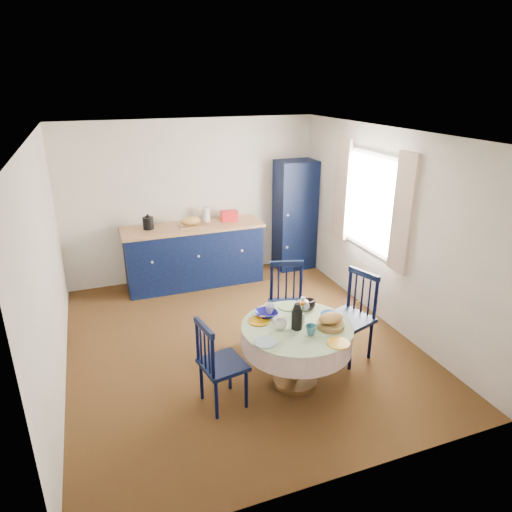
{
  "coord_description": "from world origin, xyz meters",
  "views": [
    {
      "loc": [
        -1.5,
        -4.65,
        3.03
      ],
      "look_at": [
        0.3,
        0.2,
        1.02
      ],
      "focal_mm": 32.0,
      "sensor_mm": 36.0,
      "label": 1
    }
  ],
  "objects": [
    {
      "name": "mug_d",
      "position": [
        0.15,
        -0.63,
        0.74
      ],
      "size": [
        0.11,
        0.11,
        0.1
      ],
      "primitive_type": "imported",
      "color": "silver",
      "rests_on": "dining_table"
    },
    {
      "name": "ceiling",
      "position": [
        0.0,
        0.0,
        2.5
      ],
      "size": [
        4.5,
        4.5,
        0.0
      ],
      "primitive_type": "plane",
      "rotation": [
        3.14,
        0.0,
        0.0
      ],
      "color": "white",
      "rests_on": "wall_back"
    },
    {
      "name": "mug_a",
      "position": [
        0.13,
        -0.97,
        0.74
      ],
      "size": [
        0.12,
        0.12,
        0.1
      ],
      "primitive_type": "imported",
      "color": "silver",
      "rests_on": "dining_table"
    },
    {
      "name": "chair_right",
      "position": [
        1.12,
        -0.73,
        0.52
      ],
      "size": [
        0.56,
        0.58,
        1.03
      ],
      "rotation": [
        0.0,
        0.0,
        -1.24
      ],
      "color": "black",
      "rests_on": "floor"
    },
    {
      "name": "window",
      "position": [
        1.95,
        0.3,
        1.52
      ],
      "size": [
        0.1,
        1.74,
        1.45
      ],
      "color": "white",
      "rests_on": "wall_right"
    },
    {
      "name": "wall_back",
      "position": [
        0.0,
        2.25,
        1.25
      ],
      "size": [
        4.0,
        0.02,
        2.5
      ],
      "primitive_type": "cube",
      "color": "beige",
      "rests_on": "floor"
    },
    {
      "name": "wall_left",
      "position": [
        -2.0,
        0.0,
        1.25
      ],
      "size": [
        0.02,
        4.5,
        2.5
      ],
      "primitive_type": "cube",
      "color": "beige",
      "rests_on": "floor"
    },
    {
      "name": "wall_right",
      "position": [
        2.0,
        0.0,
        1.25
      ],
      "size": [
        0.02,
        4.5,
        2.5
      ],
      "primitive_type": "cube",
      "color": "beige",
      "rests_on": "floor"
    },
    {
      "name": "dining_table",
      "position": [
        0.32,
        -0.98,
        0.57
      ],
      "size": [
        1.14,
        1.14,
        0.97
      ],
      "color": "#563118",
      "rests_on": "floor"
    },
    {
      "name": "floor",
      "position": [
        0.0,
        0.0,
        0.0
      ],
      "size": [
        4.5,
        4.5,
        0.0
      ],
      "primitive_type": "plane",
      "color": "black",
      "rests_on": "ground"
    },
    {
      "name": "chair_left",
      "position": [
        -0.54,
        -1.04,
        0.48
      ],
      "size": [
        0.47,
        0.49,
        0.94
      ],
      "rotation": [
        0.0,
        0.0,
        1.75
      ],
      "color": "black",
      "rests_on": "floor"
    },
    {
      "name": "mug_c",
      "position": [
        0.59,
        -0.69,
        0.74
      ],
      "size": [
        0.13,
        0.13,
        0.11
      ],
      "primitive_type": "imported",
      "color": "black",
      "rests_on": "dining_table"
    },
    {
      "name": "pantry_cabinet",
      "position": [
        1.66,
        2.0,
        0.91
      ],
      "size": [
        0.64,
        0.47,
        1.82
      ],
      "rotation": [
        0.0,
        0.0,
        0.01
      ],
      "color": "black",
      "rests_on": "floor"
    },
    {
      "name": "chair_far",
      "position": [
        0.57,
        -0.17,
        0.51
      ],
      "size": [
        0.55,
        0.53,
        1.0
      ],
      "rotation": [
        0.0,
        0.0,
        -0.28
      ],
      "color": "black",
      "rests_on": "floor"
    },
    {
      "name": "kitchen_counter",
      "position": [
        -0.1,
        1.9,
        0.49
      ],
      "size": [
        2.13,
        0.66,
        1.19
      ],
      "rotation": [
        0.0,
        0.0,
        0.0
      ],
      "color": "black",
      "rests_on": "floor"
    },
    {
      "name": "mug_b",
      "position": [
        0.36,
        -1.18,
        0.74
      ],
      "size": [
        0.11,
        0.11,
        0.1
      ],
      "primitive_type": "imported",
      "color": "#2C6673",
      "rests_on": "dining_table"
    },
    {
      "name": "cobalt_bowl",
      "position": [
        0.09,
        -0.68,
        0.72
      ],
      "size": [
        0.24,
        0.24,
        0.06
      ],
      "primitive_type": "imported",
      "color": "navy",
      "rests_on": "dining_table"
    }
  ]
}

